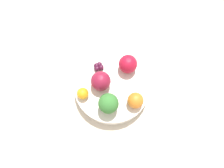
% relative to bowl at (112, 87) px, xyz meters
% --- Properties ---
extents(ground_plane, '(6.00, 6.00, 0.00)m').
position_rel_bowl_xyz_m(ground_plane, '(0.00, 0.00, -0.04)').
color(ground_plane, gray).
extents(table_surface, '(1.20, 1.20, 0.02)m').
position_rel_bowl_xyz_m(table_surface, '(0.00, 0.00, -0.03)').
color(table_surface, beige).
rests_on(table_surface, ground_plane).
extents(bowl, '(0.24, 0.24, 0.04)m').
position_rel_bowl_xyz_m(bowl, '(0.00, 0.00, 0.00)').
color(bowl, silver).
rests_on(bowl, table_surface).
extents(broccoli, '(0.06, 0.06, 0.07)m').
position_rel_bowl_xyz_m(broccoli, '(0.03, -0.07, 0.06)').
color(broccoli, '#99C17A').
rests_on(broccoli, bowl).
extents(apple_red, '(0.06, 0.06, 0.06)m').
position_rel_bowl_xyz_m(apple_red, '(0.01, 0.08, 0.05)').
color(apple_red, '#B7142D').
rests_on(apple_red, bowl).
extents(apple_green, '(0.06, 0.06, 0.06)m').
position_rel_bowl_xyz_m(apple_green, '(-0.03, -0.02, 0.05)').
color(apple_green, maroon).
rests_on(apple_green, bowl).
extents(orange_front, '(0.05, 0.05, 0.05)m').
position_rel_bowl_xyz_m(orange_front, '(0.09, -0.01, 0.05)').
color(orange_front, orange).
rests_on(orange_front, bowl).
extents(orange_back, '(0.04, 0.04, 0.04)m').
position_rel_bowl_xyz_m(orange_back, '(-0.06, -0.07, 0.04)').
color(orange_back, orange).
rests_on(orange_back, bowl).
extents(grape_cluster, '(0.03, 0.03, 0.02)m').
position_rel_bowl_xyz_m(grape_cluster, '(-0.07, 0.03, 0.03)').
color(grape_cluster, '#47142D').
rests_on(grape_cluster, bowl).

